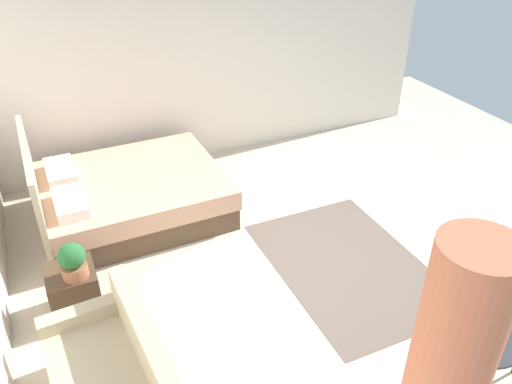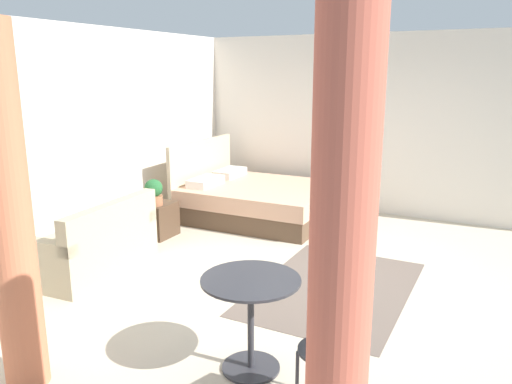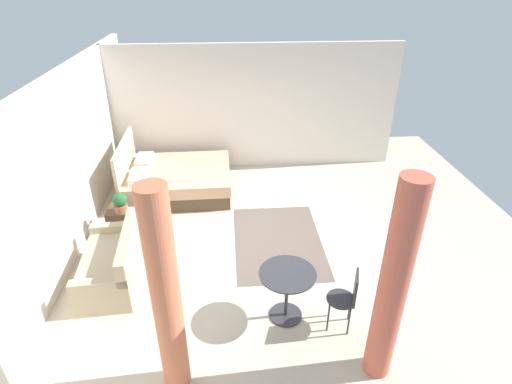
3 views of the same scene
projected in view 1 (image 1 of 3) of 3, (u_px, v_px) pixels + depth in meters
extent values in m
cube|color=beige|center=(326.00, 263.00, 5.51)|extent=(8.96, 9.39, 0.02)
cube|color=silver|center=(222.00, 58.00, 7.08)|extent=(0.12, 6.39, 2.78)
cube|color=#66564C|center=(348.00, 265.00, 5.46)|extent=(2.19, 1.48, 0.01)
cube|color=brown|center=(135.00, 204.00, 6.22)|extent=(1.75, 2.07, 0.28)
cube|color=tan|center=(132.00, 185.00, 6.09)|extent=(1.79, 2.11, 0.24)
cube|color=tan|center=(36.00, 193.00, 5.61)|extent=(1.77, 0.09, 1.15)
cube|color=white|center=(70.00, 202.00, 5.43)|extent=(0.62, 0.33, 0.12)
cube|color=white|center=(61.00, 171.00, 6.01)|extent=(0.62, 0.33, 0.12)
cube|color=tan|center=(147.00, 344.00, 3.72)|extent=(1.49, 0.25, 0.38)
cube|color=tan|center=(86.00, 313.00, 4.16)|extent=(0.19, 0.77, 0.12)
cube|color=#473323|center=(74.00, 290.00, 4.78)|extent=(0.46, 0.44, 0.47)
cylinder|color=#935B3D|center=(75.00, 271.00, 4.56)|extent=(0.23, 0.23, 0.13)
sphere|color=#235B2D|center=(71.00, 256.00, 4.47)|extent=(0.24, 0.24, 0.24)
cylinder|color=#2D2D33|center=(464.00, 362.00, 3.92)|extent=(0.05, 0.05, 0.72)
cylinder|color=#2D2D33|center=(474.00, 327.00, 3.73)|extent=(0.74, 0.74, 0.02)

